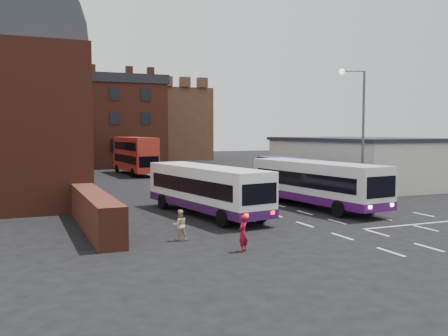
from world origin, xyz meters
name	(u,v)px	position (x,y,z in m)	size (l,w,h in m)	color
ground	(297,222)	(0.00, 0.00, 0.00)	(180.00, 180.00, 0.00)	black
forecourt_wall	(95,212)	(-10.20, 2.00, 0.90)	(1.20, 10.00, 1.80)	#602B1E
cream_building	(360,161)	(15.00, 14.00, 2.16)	(10.40, 16.40, 4.25)	beige
brick_terrace	(77,126)	(-6.00, 46.00, 5.50)	(22.00, 10.00, 11.00)	brown
castle_keep	(134,125)	(6.00, 66.00, 6.00)	(22.00, 22.00, 12.00)	brown
bus_white_outbound	(206,186)	(-3.68, 3.89, 1.66)	(4.01, 10.54, 2.81)	white
bus_white_inbound	(316,181)	(3.65, 3.77, 1.71)	(3.68, 10.84, 2.90)	silver
bus_blue	(295,173)	(6.00, 10.22, 1.60)	(3.13, 10.07, 2.70)	navy
bus_red_double	(135,155)	(-1.40, 32.26, 2.21)	(3.00, 10.48, 4.15)	red
street_lamp	(359,121)	(8.30, 5.64, 5.49)	(1.76, 0.84, 9.10)	#494B52
pedestrian_red	(243,233)	(-5.41, -4.84, 0.74)	(0.54, 0.35, 1.47)	maroon
pedestrian_beige	(180,225)	(-7.10, -1.88, 0.68)	(0.66, 0.52, 1.36)	#CFAE89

